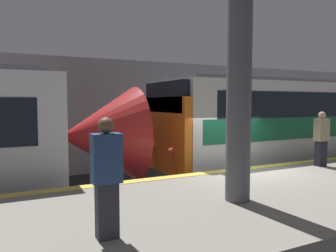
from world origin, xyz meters
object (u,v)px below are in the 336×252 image
Objects in this scene: train_boxy at (335,126)px; person_waiting at (321,138)px; support_pillar_near at (239,98)px; person_walking at (107,175)px.

train_boxy is 10.70× the size of person_waiting.
train_boxy is (8.82, 4.57, -1.08)m from support_pillar_near.
person_walking is (-11.43, -5.16, 0.04)m from train_boxy.
person_walking reaches higher than person_waiting.
support_pillar_near reaches higher than person_walking.
train_boxy reaches higher than person_waiting.
train_boxy is 10.29× the size of person_walking.
support_pillar_near is 2.35× the size of person_walking.
person_waiting is at bearing -147.03° from train_boxy.
train_boxy is at bearing 27.42° from support_pillar_near.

